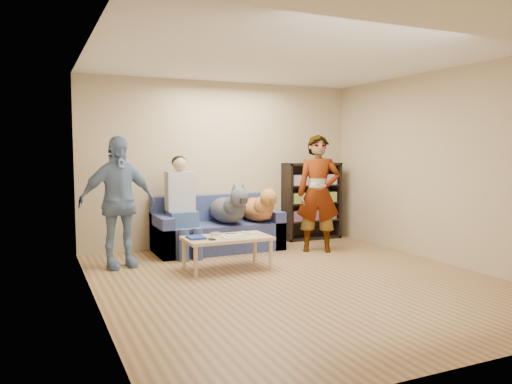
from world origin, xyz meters
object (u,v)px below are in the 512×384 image
person_standing_right (318,193)px  person_standing_left (118,202)px  dog_gray (229,208)px  coffee_table (227,240)px  notebook_blue (196,237)px  sofa (217,232)px  person_seated (182,202)px  bookshelf (311,199)px  dog_tan (258,208)px  camera_silver (215,234)px

person_standing_right → person_standing_left: size_ratio=1.02×
dog_gray → coffee_table: 1.13m
person_standing_right → notebook_blue: bearing=-138.2°
person_standing_right → dog_gray: person_standing_right is taller
sofa → person_seated: (-0.58, -0.13, 0.49)m
bookshelf → person_seated: bearing=-171.4°
person_standing_right → bookshelf: (0.44, 0.95, -0.19)m
dog_tan → person_seated: bearing=177.4°
bookshelf → dog_tan: bearing=-160.8°
camera_silver → coffee_table: camera_silver is taller
dog_gray → camera_silver: bearing=-121.3°
camera_silver → dog_tan: (1.03, 0.91, 0.19)m
dog_gray → coffee_table: dog_gray is taller
person_standing_left → camera_silver: bearing=-37.1°
person_standing_left → coffee_table: size_ratio=1.55×
person_standing_left → person_seated: 1.05m
dog_gray → bookshelf: bearing=14.3°
sofa → dog_gray: dog_gray is taller
person_standing_right → bookshelf: 1.07m
bookshelf → notebook_blue: bearing=-150.9°
camera_silver → bookshelf: bearing=30.8°
notebook_blue → bookshelf: bearing=29.1°
person_standing_right → dog_tan: 0.95m
person_standing_right → person_standing_left: bearing=-154.0°
camera_silver → person_seated: size_ratio=0.07×
person_seated → coffee_table: 1.19m
person_seated → dog_gray: 0.72m
person_standing_left → dog_tan: size_ratio=1.46×
person_standing_left → dog_gray: 1.72m
notebook_blue → dog_gray: (0.82, 0.96, 0.22)m
dog_gray → coffee_table: bearing=-112.7°
dog_tan → coffee_table: size_ratio=1.06×
person_seated → coffee_table: bearing=-75.3°
notebook_blue → person_seated: bearing=83.5°
person_standing_left → dog_gray: person_standing_left is taller
sofa → dog_gray: size_ratio=1.50×
notebook_blue → camera_silver: size_ratio=2.36×
person_seated → dog_tan: size_ratio=1.26×
notebook_blue → dog_gray: size_ratio=0.21×
dog_gray → dog_tan: bearing=1.7°
person_standing_left → person_seated: (0.97, 0.40, -0.08)m
person_standing_left → bookshelf: (3.35, 0.76, -0.18)m
camera_silver → person_seated: person_seated is taller
person_seated → dog_tan: bearing=-2.6°
dog_gray → bookshelf: bookshelf is taller
person_standing_left → dog_tan: bearing=-1.6°
person_seated → person_standing_right: bearing=-17.0°
notebook_blue → person_seated: 1.09m
notebook_blue → sofa: size_ratio=0.14×
sofa → bookshelf: bookshelf is taller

